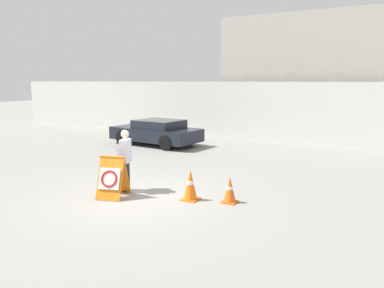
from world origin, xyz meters
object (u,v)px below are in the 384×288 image
(security_guard, at_px, (125,157))
(parked_car_front_coupe, at_px, (156,132))
(barricade_sign, at_px, (112,177))
(traffic_cone_near, at_px, (230,190))
(traffic_cone_mid, at_px, (190,185))

(security_guard, height_order, parked_car_front_coupe, security_guard)
(barricade_sign, height_order, security_guard, security_guard)
(barricade_sign, xyz_separation_m, security_guard, (-0.03, 0.60, 0.41))
(security_guard, relative_size, traffic_cone_near, 2.59)
(traffic_cone_mid, bearing_deg, parked_car_front_coupe, 130.27)
(traffic_cone_near, bearing_deg, security_guard, -170.71)
(barricade_sign, height_order, traffic_cone_near, barricade_sign)
(traffic_cone_near, bearing_deg, parked_car_front_coupe, 136.22)
(traffic_cone_near, height_order, parked_car_front_coupe, parked_car_front_coupe)
(traffic_cone_near, bearing_deg, barricade_sign, -159.53)
(parked_car_front_coupe, bearing_deg, traffic_cone_near, 141.54)
(traffic_cone_near, relative_size, traffic_cone_mid, 0.82)
(barricade_sign, relative_size, traffic_cone_near, 1.65)
(barricade_sign, relative_size, parked_car_front_coupe, 0.24)
(security_guard, xyz_separation_m, parked_car_front_coupe, (-3.59, 6.71, -0.33))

